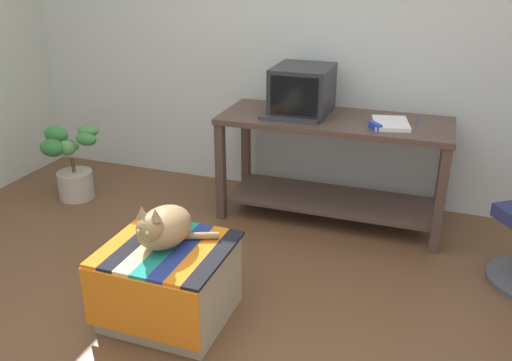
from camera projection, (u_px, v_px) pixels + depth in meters
name	position (u px, v px, depth m)	size (l,w,h in m)	color
ground_plane	(195.00, 348.00, 2.58)	(14.00, 14.00, 0.00)	brown
back_wall	(311.00, 24.00, 3.84)	(8.00, 0.10, 2.60)	silver
desk	(333.00, 151.00, 3.66)	(1.56, 0.62, 0.75)	#4C382D
tv_monitor	(302.00, 90.00, 3.64)	(0.39, 0.46, 0.32)	#28282B
keyboard	(290.00, 118.00, 3.53)	(0.40, 0.15, 0.02)	#333338
book	(391.00, 123.00, 3.41)	(0.22, 0.30, 0.03)	white
ottoman_with_blanket	(169.00, 282.00, 2.73)	(0.62, 0.58, 0.42)	tan
cat	(163.00, 227.00, 2.62)	(0.37, 0.37, 0.26)	#9E7A4C
potted_plant	(71.00, 165.00, 4.07)	(0.48, 0.40, 0.57)	#B7A893
stapler	(375.00, 126.00, 3.34)	(0.04, 0.11, 0.04)	#2342B7
pen	(416.00, 122.00, 3.47)	(0.01, 0.01, 0.14)	#2351B2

